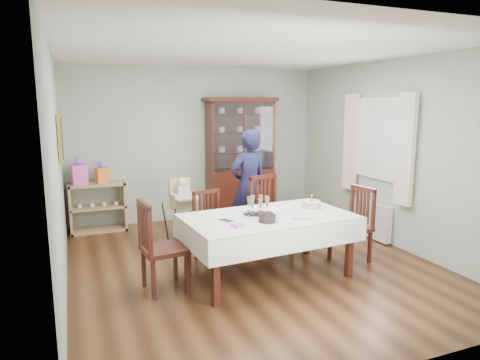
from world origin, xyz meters
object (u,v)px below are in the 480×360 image
woman (249,186)px  gift_bag_orange (102,173)px  champagne_tray (259,210)px  chair_end_right (351,240)px  gift_bag_pink (79,173)px  china_cabinet (240,156)px  chair_end_left (163,264)px  sideboard (98,207)px  dining_table (268,246)px  chair_far_left (212,240)px  chair_far_right (271,230)px  birthday_cake (311,205)px  high_chair (183,217)px

woman → gift_bag_orange: woman is taller
woman → champagne_tray: size_ratio=4.58×
chair_end_right → gift_bag_pink: size_ratio=2.30×
china_cabinet → chair_end_left: china_cabinet is taller
sideboard → champagne_tray: (1.67, -2.67, 0.43)m
dining_table → sideboard: size_ratio=2.31×
champagne_tray → sideboard: bearing=122.1°
sideboard → chair_end_left: size_ratio=0.87×
chair_far_left → chair_end_left: (-0.80, -0.68, 0.03)m
chair_far_right → woman: 0.81m
sideboard → gift_bag_orange: gift_bag_orange is taller
chair_end_left → woman: 2.13m
chair_end_right → gift_bag_pink: bearing=-137.3°
china_cabinet → sideboard: size_ratio=2.42×
gift_bag_orange → chair_end_left: bearing=-80.9°
chair_end_left → birthday_cake: size_ratio=3.94×
chair_far_right → chair_end_left: bearing=-169.4°
chair_end_right → high_chair: size_ratio=0.99×
chair_end_left → champagne_tray: bearing=-97.2°
chair_end_right → birthday_cake: chair_end_right is taller
birthday_cake → dining_table: bearing=-170.5°
high_chair → chair_far_right: bearing=-45.6°
dining_table → gift_bag_pink: (-2.03, 2.71, 0.61)m
sideboard → chair_far_right: chair_far_right is taller
dining_table → sideboard: bearing=123.1°
dining_table → chair_far_right: size_ratio=1.94×
china_cabinet → champagne_tray: size_ratio=5.86×
sideboard → gift_bag_pink: size_ratio=2.10×
chair_far_left → chair_far_right: 0.88m
chair_far_right → birthday_cake: size_ratio=4.08×
chair_end_left → gift_bag_pink: bearing=10.0°
birthday_cake → gift_bag_orange: 3.50m
chair_end_left → chair_end_right: 2.50m
chair_end_right → birthday_cake: 0.78m
gift_bag_pink → gift_bag_orange: (0.34, -0.00, -0.03)m
dining_table → high_chair: 1.75m
chair_end_right → gift_bag_pink: (-3.27, 2.66, 0.70)m
sideboard → chair_far_right: (2.19, -1.95, -0.08)m
chair_far_right → chair_end_right: bearing=-53.0°
champagne_tray → gift_bag_orange: 3.09m
chair_far_left → gift_bag_orange: gift_bag_orange is taller
chair_far_left → chair_far_right: bearing=-7.9°
sideboard → high_chair: bearing=-43.6°
chair_end_left → dining_table: bearing=-99.9°
chair_far_right → chair_end_left: chair_far_right is taller
sideboard → gift_bag_orange: size_ratio=2.52×
champagne_tray → gift_bag_orange: size_ratio=1.04×
china_cabinet → woman: 1.41m
chair_far_right → woman: bearing=86.4°
champagne_tray → birthday_cake: 0.76m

